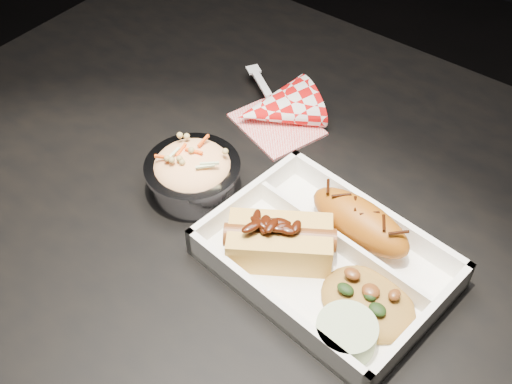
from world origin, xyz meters
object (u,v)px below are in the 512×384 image
fried_pastry (360,222)px  foil_coleslaw_cup (193,172)px  food_tray (326,262)px  napkin_fork (276,109)px  hotdog (280,240)px  dining_table (312,277)px

fried_pastry → foil_coleslaw_cup: (-0.20, -0.05, 0.00)m
food_tray → napkin_fork: 0.26m
hotdog → napkin_fork: size_ratio=0.76×
dining_table → napkin_fork: 0.23m
dining_table → hotdog: 0.14m
fried_pastry → napkin_fork: bearing=150.2°
dining_table → fried_pastry: fried_pastry is taller
food_tray → foil_coleslaw_cup: foil_coleslaw_cup is taller
fried_pastry → hotdog: (-0.05, -0.08, 0.00)m
fried_pastry → dining_table: bearing=-159.9°
dining_table → foil_coleslaw_cup: size_ratio=10.50×
foil_coleslaw_cup → napkin_fork: (-0.00, 0.17, -0.01)m
dining_table → foil_coleslaw_cup: bearing=-166.1°
hotdog → foil_coleslaw_cup: 0.15m
dining_table → hotdog: size_ratio=9.57×
food_tray → dining_table: bearing=140.7°
fried_pastry → foil_coleslaw_cup: 0.21m
dining_table → napkin_fork: (-0.16, 0.13, 0.11)m
fried_pastry → foil_coleslaw_cup: bearing=-164.7°
food_tray → foil_coleslaw_cup: bearing=-173.7°
dining_table → fried_pastry: (0.04, 0.02, 0.12)m
fried_pastry → hotdog: bearing=-125.2°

